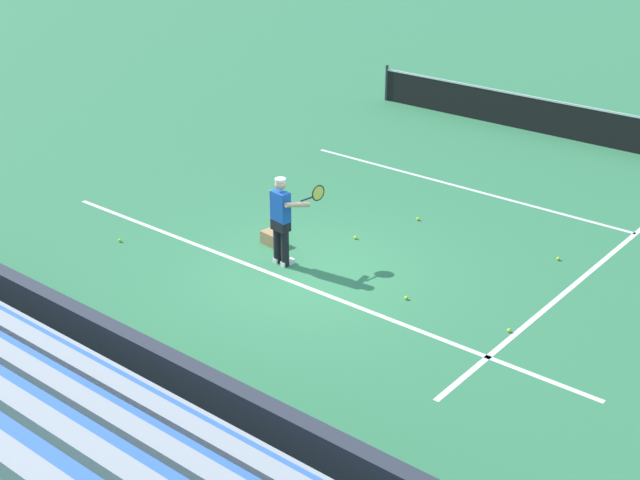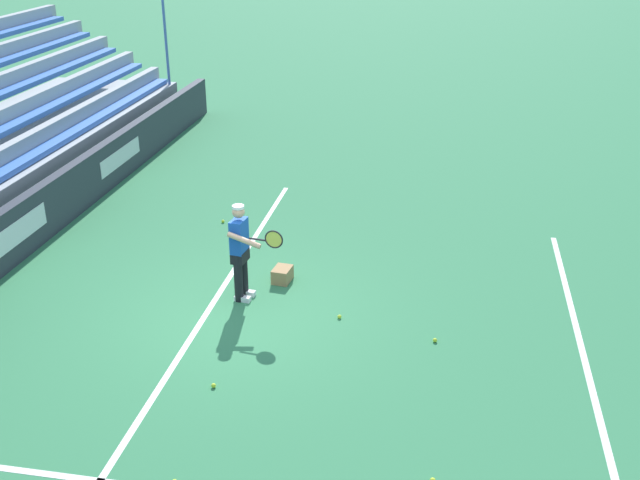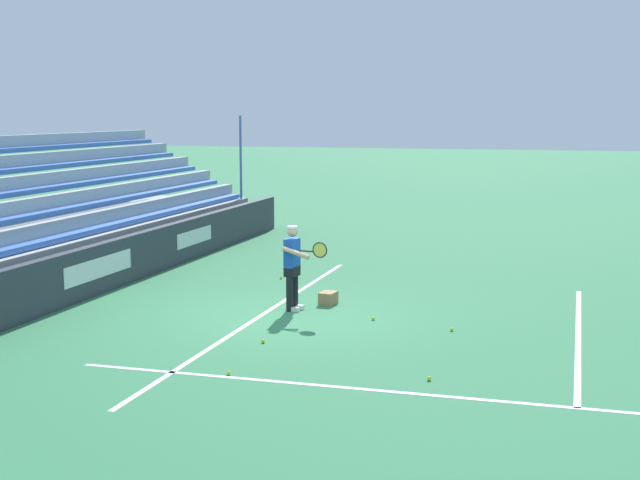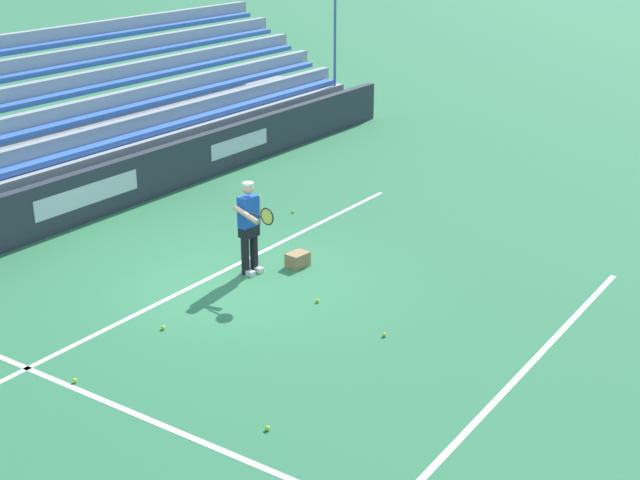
# 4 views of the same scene
# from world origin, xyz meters

# --- Properties ---
(ground_plane) EXTENTS (160.00, 160.00, 0.00)m
(ground_plane) POSITION_xyz_m (0.00, 0.00, 0.00)
(ground_plane) COLOR #337A4C
(court_baseline_white) EXTENTS (12.00, 0.10, 0.01)m
(court_baseline_white) POSITION_xyz_m (0.00, -0.50, 0.00)
(court_baseline_white) COLOR white
(court_baseline_white) RESTS_ON ground
(court_service_line_white) EXTENTS (8.22, 0.10, 0.01)m
(court_service_line_white) POSITION_xyz_m (0.00, 5.50, 0.00)
(court_service_line_white) COLOR white
(court_service_line_white) RESTS_ON ground
(tennis_player) EXTENTS (0.66, 0.97, 1.71)m
(tennis_player) POSITION_xyz_m (-0.54, -0.04, 0.89)
(tennis_player) COLOR black
(tennis_player) RESTS_ON ground
(ball_box_cardboard) EXTENTS (0.43, 0.35, 0.26)m
(ball_box_cardboard) POSITION_xyz_m (-1.27, 0.49, 0.13)
(ball_box_cardboard) COLOR #A87F51
(ball_box_cardboard) RESTS_ON ground
(tennis_ball_stray_back) EXTENTS (0.07, 0.07, 0.07)m
(tennis_ball_stray_back) POSITION_xyz_m (-0.14, 1.70, 0.03)
(tennis_ball_stray_back) COLOR #CCE533
(tennis_ball_stray_back) RESTS_ON ground
(tennis_ball_by_box) EXTENTS (0.07, 0.07, 0.07)m
(tennis_ball_by_box) POSITION_xyz_m (0.31, 3.28, 0.03)
(tennis_ball_by_box) COLOR #CCE533
(tennis_ball_by_box) RESTS_ON ground
(tennis_ball_near_player) EXTENTS (0.07, 0.07, 0.07)m
(tennis_ball_near_player) POSITION_xyz_m (3.44, 3.37, 0.03)
(tennis_ball_near_player) COLOR #CCE533
(tennis_ball_near_player) RESTS_ON ground
(tennis_ball_toward_net) EXTENTS (0.07, 0.07, 0.07)m
(tennis_ball_toward_net) POSITION_xyz_m (-3.68, -1.36, 0.03)
(tennis_ball_toward_net) COLOR #CCE533
(tennis_ball_toward_net) RESTS_ON ground
(tennis_ball_on_baseline) EXTENTS (0.07, 0.07, 0.07)m
(tennis_ball_on_baseline) POSITION_xyz_m (2.07, 0.25, 0.03)
(tennis_ball_on_baseline) COLOR #CCE533
(tennis_ball_on_baseline) RESTS_ON ground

